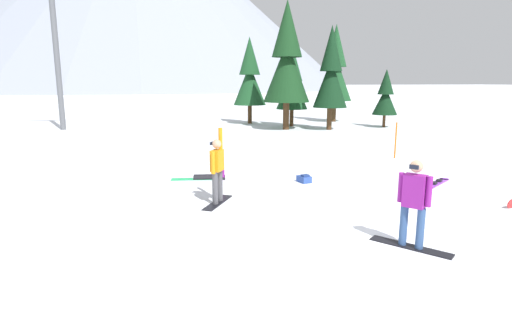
{
  "coord_description": "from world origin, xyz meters",
  "views": [
    {
      "loc": [
        -4.35,
        -7.64,
        3.18
      ],
      "look_at": [
        -1.23,
        3.21,
        1.0
      ],
      "focal_mm": 28.4,
      "sensor_mm": 36.0,
      "label": 1
    }
  ],
  "objects_px": {
    "snowboarder_midground": "(217,169)",
    "pine_tree_leaning": "(287,60)",
    "snowboarder_background": "(215,169)",
    "pine_tree_broad": "(250,77)",
    "backpack_blue": "(304,179)",
    "pine_tree_young": "(292,83)",
    "pine_tree_twin": "(385,96)",
    "trail_marker_pole": "(396,140)",
    "snowboarder_foreground": "(414,202)",
    "loose_snowboard_near_left": "(437,183)",
    "pine_tree_short": "(331,74)",
    "ski_lift_tower": "(55,39)",
    "pine_tree_tall": "(335,69)"
  },
  "relations": [
    {
      "from": "pine_tree_leaning",
      "to": "pine_tree_short",
      "type": "relative_size",
      "value": 1.23
    },
    {
      "from": "snowboarder_midground",
      "to": "backpack_blue",
      "type": "distance_m",
      "value": 3.54
    },
    {
      "from": "backpack_blue",
      "to": "pine_tree_leaning",
      "type": "bearing_deg",
      "value": 72.09
    },
    {
      "from": "pine_tree_leaning",
      "to": "pine_tree_broad",
      "type": "height_order",
      "value": "pine_tree_leaning"
    },
    {
      "from": "snowboarder_midground",
      "to": "snowboarder_background",
      "type": "bearing_deg",
      "value": 80.75
    },
    {
      "from": "snowboarder_midground",
      "to": "trail_marker_pole",
      "type": "relative_size",
      "value": 1.31
    },
    {
      "from": "pine_tree_twin",
      "to": "pine_tree_tall",
      "type": "height_order",
      "value": "pine_tree_tall"
    },
    {
      "from": "trail_marker_pole",
      "to": "pine_tree_leaning",
      "type": "relative_size",
      "value": 0.18
    },
    {
      "from": "pine_tree_leaning",
      "to": "pine_tree_twin",
      "type": "bearing_deg",
      "value": -5.05
    },
    {
      "from": "loose_snowboard_near_left",
      "to": "snowboarder_midground",
      "type": "bearing_deg",
      "value": -178.84
    },
    {
      "from": "backpack_blue",
      "to": "trail_marker_pole",
      "type": "relative_size",
      "value": 0.36
    },
    {
      "from": "pine_tree_young",
      "to": "snowboarder_midground",
      "type": "bearing_deg",
      "value": -116.79
    },
    {
      "from": "pine_tree_leaning",
      "to": "pine_tree_broad",
      "type": "relative_size",
      "value": 1.29
    },
    {
      "from": "snowboarder_midground",
      "to": "pine_tree_leaning",
      "type": "height_order",
      "value": "pine_tree_leaning"
    },
    {
      "from": "pine_tree_young",
      "to": "loose_snowboard_near_left",
      "type": "bearing_deg",
      "value": -95.44
    },
    {
      "from": "snowboarder_background",
      "to": "pine_tree_broad",
      "type": "height_order",
      "value": "pine_tree_broad"
    },
    {
      "from": "ski_lift_tower",
      "to": "pine_tree_tall",
      "type": "bearing_deg",
      "value": 0.5
    },
    {
      "from": "snowboarder_foreground",
      "to": "snowboarder_background",
      "type": "height_order",
      "value": "snowboarder_foreground"
    },
    {
      "from": "loose_snowboard_near_left",
      "to": "pine_tree_short",
      "type": "relative_size",
      "value": 0.25
    },
    {
      "from": "backpack_blue",
      "to": "pine_tree_young",
      "type": "relative_size",
      "value": 0.1
    },
    {
      "from": "snowboarder_foreground",
      "to": "pine_tree_short",
      "type": "bearing_deg",
      "value": 68.43
    },
    {
      "from": "snowboarder_background",
      "to": "pine_tree_twin",
      "type": "xyz_separation_m",
      "value": [
        14.39,
        12.17,
        1.89
      ]
    },
    {
      "from": "pine_tree_tall",
      "to": "pine_tree_young",
      "type": "relative_size",
      "value": 1.35
    },
    {
      "from": "pine_tree_broad",
      "to": "pine_tree_young",
      "type": "bearing_deg",
      "value": -49.05
    },
    {
      "from": "snowboarder_midground",
      "to": "backpack_blue",
      "type": "relative_size",
      "value": 3.66
    },
    {
      "from": "pine_tree_young",
      "to": "pine_tree_twin",
      "type": "bearing_deg",
      "value": -21.6
    },
    {
      "from": "pine_tree_twin",
      "to": "ski_lift_tower",
      "type": "distance_m",
      "value": 22.54
    },
    {
      "from": "pine_tree_short",
      "to": "ski_lift_tower",
      "type": "xyz_separation_m",
      "value": [
        -17.29,
        5.03,
        2.24
      ]
    },
    {
      "from": "snowboarder_midground",
      "to": "ski_lift_tower",
      "type": "height_order",
      "value": "ski_lift_tower"
    },
    {
      "from": "snowboarder_background",
      "to": "backpack_blue",
      "type": "relative_size",
      "value": 3.32
    },
    {
      "from": "snowboarder_midground",
      "to": "backpack_blue",
      "type": "height_order",
      "value": "snowboarder_midground"
    },
    {
      "from": "snowboarder_background",
      "to": "backpack_blue",
      "type": "bearing_deg",
      "value": -24.54
    },
    {
      "from": "snowboarder_background",
      "to": "pine_tree_young",
      "type": "relative_size",
      "value": 0.32
    },
    {
      "from": "snowboarder_foreground",
      "to": "trail_marker_pole",
      "type": "relative_size",
      "value": 1.14
    },
    {
      "from": "trail_marker_pole",
      "to": "pine_tree_broad",
      "type": "bearing_deg",
      "value": 97.61
    },
    {
      "from": "trail_marker_pole",
      "to": "ski_lift_tower",
      "type": "bearing_deg",
      "value": 135.13
    },
    {
      "from": "trail_marker_pole",
      "to": "pine_tree_leaning",
      "type": "distance_m",
      "value": 11.85
    },
    {
      "from": "trail_marker_pole",
      "to": "ski_lift_tower",
      "type": "height_order",
      "value": "ski_lift_tower"
    },
    {
      "from": "ski_lift_tower",
      "to": "pine_tree_young",
      "type": "bearing_deg",
      "value": -8.35
    },
    {
      "from": "pine_tree_twin",
      "to": "pine_tree_young",
      "type": "bearing_deg",
      "value": 158.4
    },
    {
      "from": "loose_snowboard_near_left",
      "to": "ski_lift_tower",
      "type": "height_order",
      "value": "ski_lift_tower"
    },
    {
      "from": "pine_tree_leaning",
      "to": "pine_tree_short",
      "type": "bearing_deg",
      "value": -19.18
    },
    {
      "from": "snowboarder_foreground",
      "to": "loose_snowboard_near_left",
      "type": "bearing_deg",
      "value": 45.54
    },
    {
      "from": "pine_tree_broad",
      "to": "snowboarder_midground",
      "type": "bearing_deg",
      "value": -107.52
    },
    {
      "from": "snowboarder_background",
      "to": "ski_lift_tower",
      "type": "xyz_separation_m",
      "value": [
        -7.34,
        16.88,
        5.61
      ]
    },
    {
      "from": "pine_tree_twin",
      "to": "pine_tree_broad",
      "type": "bearing_deg",
      "value": 148.65
    },
    {
      "from": "snowboarder_background",
      "to": "pine_tree_broad",
      "type": "bearing_deg",
      "value": 71.24
    },
    {
      "from": "pine_tree_short",
      "to": "pine_tree_young",
      "type": "relative_size",
      "value": 1.2
    },
    {
      "from": "backpack_blue",
      "to": "pine_tree_twin",
      "type": "relative_size",
      "value": 0.13
    },
    {
      "from": "snowboarder_background",
      "to": "loose_snowboard_near_left",
      "type": "xyz_separation_m",
      "value": [
        6.65,
        -2.56,
        -0.31
      ]
    }
  ]
}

